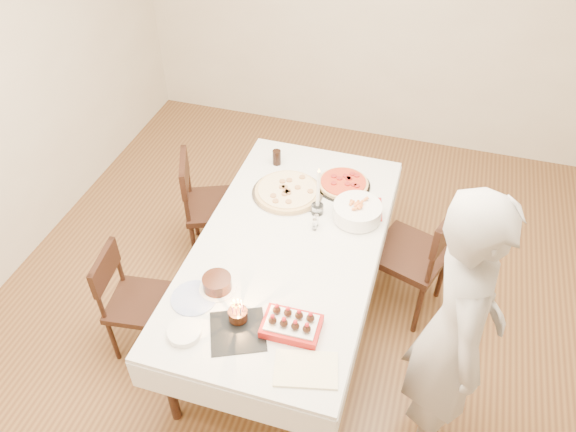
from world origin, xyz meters
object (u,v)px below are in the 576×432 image
(chair_left_savory, at_px, (215,206))
(strawberry_box, at_px, (291,325))
(chair_right_savory, at_px, (410,254))
(pizza_white, at_px, (287,191))
(pizza_pepperoni, at_px, (343,183))
(cola_glass, at_px, (277,157))
(chair_left_dessert, at_px, (140,303))
(pasta_bowl, at_px, (357,211))
(birthday_cake, at_px, (238,311))
(layer_cake, at_px, (217,284))
(dining_table, at_px, (288,283))
(taper_candle, at_px, (318,191))
(person, at_px, (456,332))

(chair_left_savory, relative_size, strawberry_box, 2.87)
(chair_right_savory, xyz_separation_m, pizza_white, (-0.91, 0.08, 0.28))
(pizza_pepperoni, height_order, cola_glass, cola_glass)
(chair_left_dessert, relative_size, pizza_pepperoni, 2.13)
(pizza_pepperoni, xyz_separation_m, pasta_bowl, (0.16, -0.31, 0.04))
(birthday_cake, bearing_deg, layer_cake, 138.17)
(chair_left_dessert, bearing_deg, chair_right_savory, -159.37)
(dining_table, xyz_separation_m, layer_cake, (-0.29, -0.48, 0.42))
(pizza_pepperoni, bearing_deg, strawberry_box, -89.82)
(chair_right_savory, relative_size, taper_candle, 2.61)
(cola_glass, height_order, strawberry_box, cola_glass)
(chair_left_savory, xyz_separation_m, chair_left_dessert, (-0.12, -0.99, -0.04))
(chair_left_dessert, relative_size, pizza_white, 1.65)
(layer_cake, bearing_deg, dining_table, 58.97)
(chair_left_savory, height_order, pasta_bowl, chair_left_savory)
(chair_right_savory, distance_m, pizza_white, 0.95)
(chair_left_savory, bearing_deg, pizza_pepperoni, 167.05)
(chair_left_dessert, distance_m, strawberry_box, 1.15)
(chair_right_savory, relative_size, chair_left_dessert, 1.19)
(chair_right_savory, height_order, person, person)
(birthday_cake, relative_size, strawberry_box, 0.40)
(chair_left_savory, relative_size, layer_cake, 4.19)
(pizza_white, xyz_separation_m, pizza_pepperoni, (0.36, 0.20, 0.00))
(chair_left_dessert, height_order, strawberry_box, same)
(chair_left_savory, relative_size, person, 0.50)
(dining_table, xyz_separation_m, birthday_cake, (-0.09, -0.65, 0.45))
(chair_left_dessert, distance_m, cola_glass, 1.43)
(pizza_white, bearing_deg, chair_left_dessert, -126.79)
(dining_table, bearing_deg, chair_left_dessert, -150.99)
(cola_glass, xyz_separation_m, birthday_cake, (0.23, -1.44, 0.02))
(chair_left_dessert, bearing_deg, person, 170.91)
(chair_left_savory, xyz_separation_m, person, (1.80, -1.04, 0.46))
(pizza_white, xyz_separation_m, cola_glass, (-0.18, 0.32, 0.04))
(person, relative_size, pasta_bowl, 5.67)
(birthday_cake, bearing_deg, dining_table, 81.92)
(pizza_white, xyz_separation_m, birthday_cake, (0.06, -1.13, 0.05))
(pizza_white, distance_m, pasta_bowl, 0.53)
(pizza_white, height_order, taper_candle, taper_candle)
(cola_glass, bearing_deg, chair_left_dessert, -112.83)
(pizza_white, relative_size, strawberry_box, 1.58)
(pasta_bowl, bearing_deg, cola_glass, 148.64)
(strawberry_box, bearing_deg, chair_right_savory, 61.84)
(chair_left_savory, bearing_deg, birthday_cake, 96.39)
(cola_glass, height_order, layer_cake, cola_glass)
(layer_cake, bearing_deg, chair_left_savory, 114.57)
(chair_left_dessert, bearing_deg, pasta_bowl, -153.19)
(strawberry_box, bearing_deg, pizza_pepperoni, 90.18)
(chair_left_dessert, bearing_deg, pizza_white, -134.42)
(dining_table, xyz_separation_m, chair_left_dessert, (-0.86, -0.48, 0.04))
(chair_right_savory, bearing_deg, chair_left_savory, -166.13)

